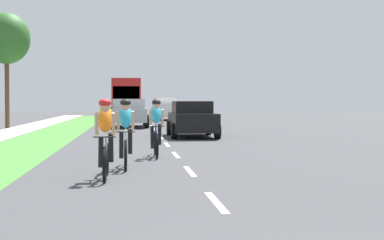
# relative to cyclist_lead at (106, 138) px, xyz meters

# --- Properties ---
(ground_plane) EXTENTS (120.00, 120.00, 0.00)m
(ground_plane) POSITION_rel_cyclist_lead_xyz_m (1.77, 11.95, -0.81)
(ground_plane) COLOR #424244
(grass_verge) EXTENTS (2.51, 70.00, 0.01)m
(grass_verge) POSITION_rel_cyclist_lead_xyz_m (-2.98, 11.95, -0.81)
(grass_verge) COLOR #478438
(grass_verge) RESTS_ON ground_plane
(lane_markings_center) EXTENTS (0.12, 54.07, 0.01)m
(lane_markings_center) POSITION_rel_cyclist_lead_xyz_m (1.77, 15.95, -0.81)
(lane_markings_center) COLOR white
(lane_markings_center) RESTS_ON ground_plane
(cyclist_lead) EXTENTS (0.42, 1.72, 1.58)m
(cyclist_lead) POSITION_rel_cyclist_lead_xyz_m (0.00, 0.00, 0.00)
(cyclist_lead) COLOR black
(cyclist_lead) RESTS_ON ground_plane
(cyclist_trailing) EXTENTS (0.42, 1.72, 1.58)m
(cyclist_trailing) POSITION_rel_cyclist_lead_xyz_m (0.38, 1.69, 0.00)
(cyclist_trailing) COLOR black
(cyclist_trailing) RESTS_ON ground_plane
(cyclist_distant) EXTENTS (0.42, 1.72, 1.58)m
(cyclist_distant) POSITION_rel_cyclist_lead_xyz_m (1.19, 4.25, 0.00)
(cyclist_distant) COLOR black
(cyclist_distant) RESTS_ON ground_plane
(sedan_black) EXTENTS (1.98, 4.30, 1.52)m
(sedan_black) POSITION_rel_cyclist_lead_xyz_m (3.12, 12.67, -0.04)
(sedan_black) COLOR black
(sedan_black) RESTS_ON ground_plane
(pickup_silver) EXTENTS (2.22, 5.10, 1.64)m
(pickup_silver) POSITION_rel_cyclist_lead_xyz_m (0.44, 21.77, 0.02)
(pickup_silver) COLOR #A5A8AD
(pickup_silver) RESTS_ON ground_plane
(suv_white) EXTENTS (2.15, 4.70, 1.79)m
(suv_white) POSITION_rel_cyclist_lead_xyz_m (3.31, 33.63, 0.14)
(suv_white) COLOR silver
(suv_white) RESTS_ON ground_plane
(bus_red) EXTENTS (2.78, 11.60, 3.48)m
(bus_red) POSITION_rel_cyclist_lead_xyz_m (0.20, 42.73, 1.17)
(bus_red) COLOR red
(bus_red) RESTS_ON ground_plane
(street_tree_near) EXTENTS (2.52, 2.52, 6.29)m
(street_tree_near) POSITION_rel_cyclist_lead_xyz_m (-6.13, 20.28, 4.06)
(street_tree_near) COLOR brown
(street_tree_near) RESTS_ON ground_plane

